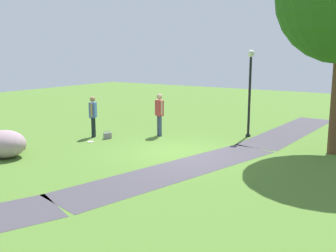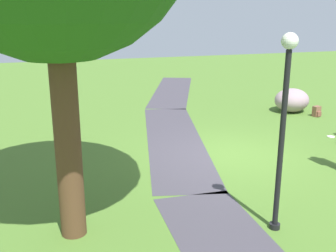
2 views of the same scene
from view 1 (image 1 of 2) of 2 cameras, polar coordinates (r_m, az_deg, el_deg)
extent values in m
plane|color=#4C722A|center=(14.13, 1.73, -3.74)|extent=(48.00, 48.00, 0.00)
cube|color=#403C45|center=(18.70, 17.21, -0.65)|extent=(8.07, 2.04, 0.01)
cube|color=#403C45|center=(12.04, 1.41, -6.28)|extent=(8.17, 3.50, 0.01)
cylinder|color=black|center=(16.99, 11.36, -1.32)|extent=(0.20, 0.20, 0.10)
cylinder|color=black|center=(16.74, 11.56, 4.01)|extent=(0.10, 0.10, 3.28)
sphere|color=white|center=(16.64, 11.79, 10.11)|extent=(0.28, 0.28, 0.28)
ellipsoid|color=#A1858E|center=(14.37, -22.35, -2.40)|extent=(1.72, 1.81, 0.93)
cylinder|color=black|center=(16.88, -10.52, -0.12)|extent=(0.13, 0.13, 0.82)
cylinder|color=black|center=(16.72, -10.67, -0.22)|extent=(0.13, 0.13, 0.82)
cube|color=#3A5F9D|center=(16.68, -10.68, 2.26)|extent=(0.43, 0.38, 0.62)
cylinder|color=#A87C53|center=(16.89, -10.48, 2.48)|extent=(0.08, 0.08, 0.55)
cylinder|color=#A87C53|center=(16.47, -10.90, 2.27)|extent=(0.08, 0.08, 0.55)
sphere|color=#A87C53|center=(16.62, -10.74, 3.80)|extent=(0.22, 0.22, 0.22)
cylinder|color=#3B4964|center=(16.67, -1.11, -0.01)|extent=(0.13, 0.13, 0.86)
cylinder|color=#3B4964|center=(16.81, -1.35, 0.08)|extent=(0.13, 0.13, 0.86)
cube|color=#B7393B|center=(16.62, -1.25, 2.60)|extent=(0.39, 0.43, 0.65)
cylinder|color=tan|center=(16.42, -0.91, 2.63)|extent=(0.08, 0.08, 0.58)
cylinder|color=tan|center=(16.81, -1.57, 2.81)|extent=(0.08, 0.08, 0.58)
sphere|color=tan|center=(16.56, -1.25, 4.21)|extent=(0.23, 0.23, 0.23)
cube|color=slate|center=(16.42, -8.64, -1.40)|extent=(0.34, 0.23, 0.24)
torus|color=slate|center=(16.39, -8.66, -0.78)|extent=(0.35, 0.35, 0.02)
cube|color=brown|center=(15.34, -20.37, -2.50)|extent=(0.26, 0.32, 0.40)
cube|color=brown|center=(15.45, -20.04, -2.69)|extent=(0.10, 0.20, 0.18)
cylinder|color=white|center=(15.97, -11.01, -2.22)|extent=(0.24, 0.24, 0.02)
camera|label=2|loc=(21.31, 27.72, 10.48)|focal=42.86mm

